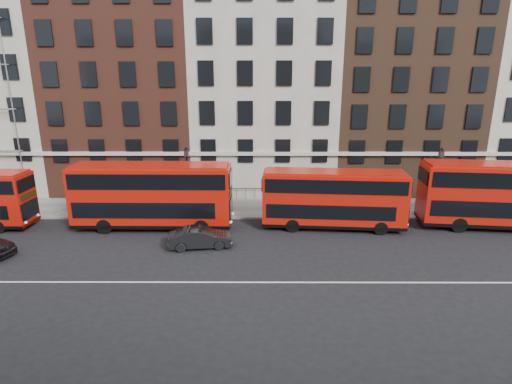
{
  "coord_description": "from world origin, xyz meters",
  "views": [
    {
      "loc": [
        -0.6,
        -21.04,
        10.41
      ],
      "look_at": [
        -0.68,
        5.0,
        3.0
      ],
      "focal_mm": 28.0,
      "sensor_mm": 36.0,
      "label": 1
    }
  ],
  "objects_px": {
    "bus_b": "(152,194)",
    "bus_d": "(504,194)",
    "bus_c": "(333,198)",
    "car_front": "(200,238)"
  },
  "relations": [
    {
      "from": "bus_b",
      "to": "bus_d",
      "type": "relative_size",
      "value": 0.97
    },
    {
      "from": "bus_c",
      "to": "bus_b",
      "type": "bearing_deg",
      "value": -175.35
    },
    {
      "from": "bus_b",
      "to": "bus_c",
      "type": "bearing_deg",
      "value": 0.6
    },
    {
      "from": "bus_b",
      "to": "bus_d",
      "type": "distance_m",
      "value": 24.94
    },
    {
      "from": "bus_d",
      "to": "bus_b",
      "type": "bearing_deg",
      "value": -173.5
    },
    {
      "from": "bus_b",
      "to": "bus_c",
      "type": "distance_m",
      "value": 12.86
    },
    {
      "from": "bus_c",
      "to": "car_front",
      "type": "xyz_separation_m",
      "value": [
        -9.0,
        -3.51,
        -1.6
      ]
    },
    {
      "from": "car_front",
      "to": "bus_c",
      "type": "bearing_deg",
      "value": -76.94
    },
    {
      "from": "bus_b",
      "to": "bus_c",
      "type": "relative_size",
      "value": 1.1
    },
    {
      "from": "bus_d",
      "to": "car_front",
      "type": "bearing_deg",
      "value": -164.05
    }
  ]
}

